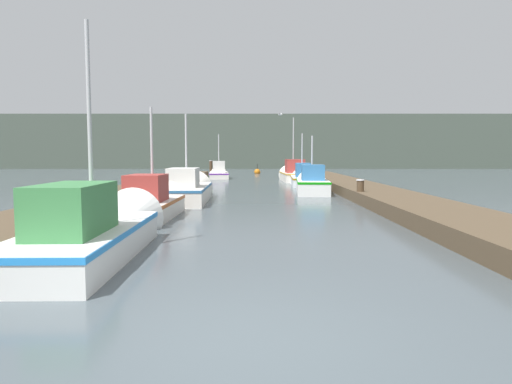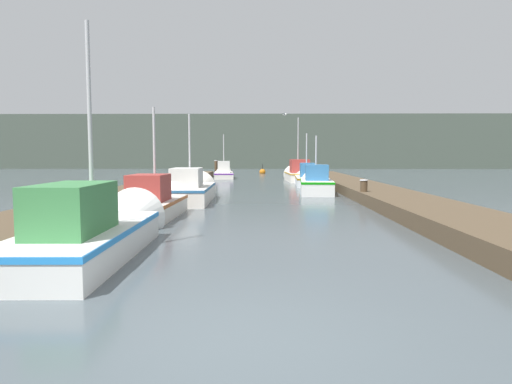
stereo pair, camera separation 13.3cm
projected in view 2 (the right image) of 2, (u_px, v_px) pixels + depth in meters
ground_plane at (236, 340)px, 4.78m from camera, size 200.00×200.00×0.00m
dock_left at (140, 192)px, 20.78m from camera, size 2.45×40.00×0.46m
dock_right at (374, 193)px, 20.63m from camera, size 2.45×40.00×0.46m
distant_shore_ridge at (261, 143)px, 69.62m from camera, size 120.00×16.00×7.45m
fishing_boat_0 at (99, 229)px, 9.17m from camera, size 1.79×5.97×4.94m
fishing_boat_1 at (157, 202)px, 14.64m from camera, size 1.57×4.54×3.84m
fishing_boat_2 at (191, 190)px, 19.39m from camera, size 1.93×5.95×4.13m
fishing_boat_3 at (315, 183)px, 23.73m from camera, size 1.90×5.80×3.28m
fishing_boat_4 at (306, 178)px, 29.05m from camera, size 1.54×5.54×3.62m
fishing_boat_5 at (297, 174)px, 33.90m from camera, size 1.85×5.99×5.09m
fishing_boat_6 at (224, 173)px, 38.24m from camera, size 1.95×5.86×4.09m
mooring_piling_0 at (364, 191)px, 18.28m from camera, size 0.33×0.33×0.94m
mooring_piling_1 at (216, 168)px, 41.67m from camera, size 0.33×0.33×1.41m
channel_buoy at (262, 172)px, 46.51m from camera, size 0.63×0.63×1.13m
seagull_lead at (285, 114)px, 28.92m from camera, size 0.34×0.55×0.12m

